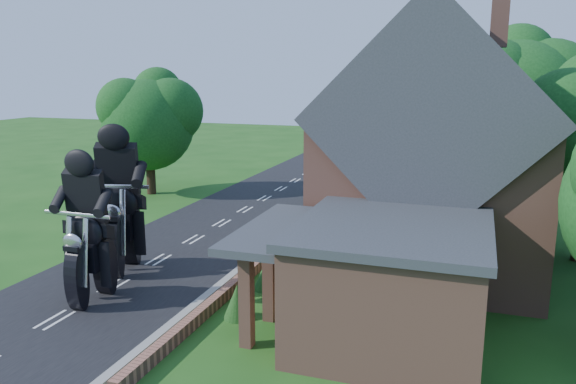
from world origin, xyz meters
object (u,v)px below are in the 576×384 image
(motorcycle_lead, at_px, (92,280))
(motorcycle_follow, at_px, (123,250))
(garden_wall, at_px, (274,252))
(annex, at_px, (387,279))
(house, at_px, (434,157))

(motorcycle_lead, relative_size, motorcycle_follow, 0.91)
(garden_wall, bearing_deg, motorcycle_lead, -122.36)
(annex, distance_m, motorcycle_lead, 9.71)
(motorcycle_lead, xyz_separation_m, motorcycle_follow, (-0.78, 2.86, 0.08))
(garden_wall, height_order, house, house)
(garden_wall, distance_m, house, 7.52)
(motorcycle_follow, bearing_deg, motorcycle_lead, 92.65)
(house, relative_size, motorcycle_lead, 6.16)
(garden_wall, bearing_deg, annex, -46.16)
(motorcycle_follow, bearing_deg, house, -170.11)
(annex, bearing_deg, motorcycle_follow, 167.93)
(motorcycle_lead, bearing_deg, annex, -176.39)
(house, bearing_deg, garden_wall, -170.83)
(house, xyz_separation_m, annex, (-0.62, -6.80, -2.58))
(garden_wall, distance_m, annex, 8.19)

